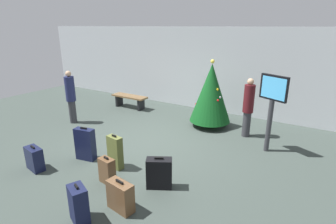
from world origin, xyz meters
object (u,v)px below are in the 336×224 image
object	(u,v)px
waiting_bench	(130,99)
traveller_0	(71,96)
suitcase_1	(35,159)
suitcase_4	(159,173)
suitcase_3	(107,171)
suitcase_6	(79,205)
traveller_1	(248,106)
flight_info_kiosk	(272,101)
suitcase_0	(120,196)
suitcase_5	(115,152)
holiday_tree	(211,93)
suitcase_2	(85,144)

from	to	relation	value
waiting_bench	traveller_0	distance (m)	2.35
suitcase_1	suitcase_4	world-z (taller)	suitcase_4
suitcase_3	suitcase_6	xyz separation A→B (m)	(0.42, -1.06, 0.05)
traveller_1	suitcase_1	world-z (taller)	traveller_1
flight_info_kiosk	suitcase_6	distance (m)	4.76
traveller_1	suitcase_0	xyz separation A→B (m)	(-0.87, -4.31, -0.62)
suitcase_3	suitcase_4	distance (m)	1.06
suitcase_5	suitcase_6	bearing A→B (deg)	-66.68
holiday_tree	traveller_1	distance (m)	1.23
flight_info_kiosk	traveller_1	distance (m)	1.05
suitcase_0	suitcase_1	xyz separation A→B (m)	(-2.49, 0.02, -0.00)
suitcase_0	suitcase_3	xyz separation A→B (m)	(-0.79, 0.49, -0.00)
holiday_tree	suitcase_2	xyz separation A→B (m)	(-1.58, -3.56, -0.68)
traveller_0	waiting_bench	bearing A→B (deg)	77.07
suitcase_2	flight_info_kiosk	bearing A→B (deg)	37.78
suitcase_4	suitcase_6	bearing A→B (deg)	-110.54
waiting_bench	traveller_0	size ratio (longest dim) A/B	0.85
suitcase_2	suitcase_5	bearing A→B (deg)	5.07
traveller_1	flight_info_kiosk	bearing A→B (deg)	-42.27
flight_info_kiosk	suitcase_5	world-z (taller)	flight_info_kiosk
suitcase_1	suitcase_4	xyz separation A→B (m)	(2.67, 0.88, 0.05)
holiday_tree	suitcase_5	distance (m)	3.63
suitcase_2	suitcase_4	size ratio (longest dim) A/B	1.25
suitcase_5	suitcase_4	bearing A→B (deg)	-5.23
traveller_0	suitcase_0	world-z (taller)	traveller_0
flight_info_kiosk	suitcase_1	distance (m)	5.56
holiday_tree	flight_info_kiosk	size ratio (longest dim) A/B	1.08
suitcase_6	suitcase_4	bearing A→B (deg)	69.46
suitcase_1	flight_info_kiosk	bearing A→B (deg)	41.69
suitcase_4	suitcase_5	distance (m)	1.24
suitcase_1	suitcase_4	size ratio (longest dim) A/B	0.86
flight_info_kiosk	traveller_0	distance (m)	5.94
traveller_1	suitcase_5	bearing A→B (deg)	-120.33
holiday_tree	traveller_1	xyz separation A→B (m)	(1.20, -0.20, -0.18)
suitcase_6	traveller_1	bearing A→B (deg)	75.71
suitcase_0	suitcase_5	xyz separation A→B (m)	(-1.05, 1.02, 0.11)
traveller_1	suitcase_3	size ratio (longest dim) A/B	2.96
suitcase_0	suitcase_4	bearing A→B (deg)	78.47
flight_info_kiosk	suitcase_1	size ratio (longest dim) A/B	3.46
suitcase_2	traveller_0	bearing A→B (deg)	146.74
traveller_0	suitcase_1	xyz separation A→B (m)	(1.72, -2.43, -0.64)
holiday_tree	suitcase_2	world-z (taller)	holiday_tree
waiting_bench	traveller_1	bearing A→B (deg)	-4.67
traveller_0	suitcase_6	world-z (taller)	traveller_0
suitcase_6	suitcase_5	bearing A→B (deg)	113.32
suitcase_3	suitcase_6	size ratio (longest dim) A/B	0.84
waiting_bench	suitcase_5	distance (m)	4.52
suitcase_5	suitcase_6	size ratio (longest dim) A/B	1.18
flight_info_kiosk	suitcase_3	world-z (taller)	flight_info_kiosk
suitcase_4	holiday_tree	bearing A→B (deg)	98.11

